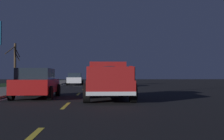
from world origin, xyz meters
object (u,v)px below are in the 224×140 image
at_px(pickup_truck, 108,79).
at_px(sedan_blue, 103,79).
at_px(sedan_silver, 101,79).
at_px(bare_tree_far, 15,63).
at_px(sedan_red, 37,83).
at_px(sedan_white, 75,79).

relative_size(pickup_truck, sedan_blue, 1.23).
bearing_deg(sedan_silver, bare_tree_far, 118.38).
height_order(sedan_blue, bare_tree_far, bare_tree_far).
height_order(pickup_truck, bare_tree_far, bare_tree_far).
height_order(sedan_red, sedan_blue, same).
bearing_deg(sedan_white, bare_tree_far, 102.91).
relative_size(sedan_white, bare_tree_far, 0.86).
bearing_deg(bare_tree_far, pickup_truck, -152.74).
bearing_deg(sedan_blue, bare_tree_far, 65.42).
bearing_deg(bare_tree_far, sedan_red, -160.63).
bearing_deg(sedan_red, bare_tree_far, 19.37).
height_order(sedan_white, sedan_blue, same).
relative_size(sedan_white, sedan_silver, 1.00).
bearing_deg(bare_tree_far, sedan_white, -77.09).
xyz_separation_m(pickup_truck, bare_tree_far, (20.62, 10.62, 1.72)).
xyz_separation_m(sedan_white, sedan_blue, (-6.51, -3.50, 0.00)).
relative_size(pickup_truck, sedan_white, 1.23).
xyz_separation_m(pickup_truck, sedan_red, (0.95, 3.71, -0.20)).
bearing_deg(sedan_blue, sedan_silver, 0.86).
height_order(sedan_white, sedan_red, same).
distance_m(pickup_truck, bare_tree_far, 23.26).
xyz_separation_m(sedan_red, sedan_blue, (14.80, -3.73, 0.00)).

